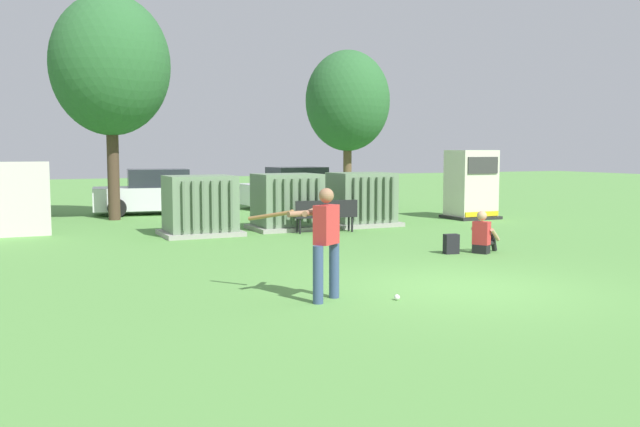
{
  "coord_description": "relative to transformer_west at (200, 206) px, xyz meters",
  "views": [
    {
      "loc": [
        -6.93,
        -9.41,
        2.32
      ],
      "look_at": [
        -0.99,
        3.5,
        1.0
      ],
      "focal_mm": 38.69,
      "sensor_mm": 36.0,
      "label": 1
    }
  ],
  "objects": [
    {
      "name": "ground_plane",
      "position": [
        2.11,
        -8.86,
        -0.79
      ],
      "size": [
        96.0,
        96.0,
        0.0
      ],
      "primitive_type": "plane",
      "color": "#5B9947"
    },
    {
      "name": "transformer_west",
      "position": [
        0.0,
        0.0,
        0.0
      ],
      "size": [
        2.1,
        1.7,
        1.62
      ],
      "color": "#9E9B93",
      "rests_on": "ground"
    },
    {
      "name": "transformer_mid_west",
      "position": [
        2.66,
        0.27,
        0.0
      ],
      "size": [
        2.1,
        1.7,
        1.62
      ],
      "color": "#9E9B93",
      "rests_on": "ground"
    },
    {
      "name": "transformer_mid_east",
      "position": [
        5.1,
        0.25,
        0.0
      ],
      "size": [
        2.1,
        1.7,
        1.62
      ],
      "color": "#9E9B93",
      "rests_on": "ground"
    },
    {
      "name": "generator_enclosure",
      "position": [
        9.48,
        0.64,
        0.35
      ],
      "size": [
        1.6,
        1.4,
        2.3
      ],
      "color": "#262626",
      "rests_on": "ground"
    },
    {
      "name": "park_bench",
      "position": [
        3.33,
        -0.94,
        -0.25
      ],
      "size": [
        1.84,
        0.63,
        0.92
      ],
      "color": "black",
      "rests_on": "ground"
    },
    {
      "name": "batter",
      "position": [
        -0.4,
        -8.77,
        0.19
      ],
      "size": [
        1.13,
        1.46,
        1.74
      ],
      "color": "#384C75",
      "rests_on": "ground"
    },
    {
      "name": "sports_ball",
      "position": [
        0.64,
        -9.25,
        -0.74
      ],
      "size": [
        0.09,
        0.09,
        0.09
      ],
      "primitive_type": "sphere",
      "color": "white",
      "rests_on": "ground"
    },
    {
      "name": "seated_spectator",
      "position": [
        4.95,
        -5.84,
        -0.41
      ],
      "size": [
        0.79,
        0.67,
        0.96
      ],
      "color": "black",
      "rests_on": "ground"
    },
    {
      "name": "backpack",
      "position": [
        4.22,
        -5.64,
        -0.57
      ],
      "size": [
        0.35,
        0.3,
        0.44
      ],
      "color": "black",
      "rests_on": "ground"
    },
    {
      "name": "tree_left",
      "position": [
        -1.52,
        5.18,
        4.24
      ],
      "size": [
        3.84,
        3.84,
        7.33
      ],
      "color": "#4C3828",
      "rests_on": "ground"
    },
    {
      "name": "tree_center_left",
      "position": [
        6.9,
        4.76,
        3.32
      ],
      "size": [
        3.13,
        3.13,
        5.98
      ],
      "color": "brown",
      "rests_on": "ground"
    },
    {
      "name": "parked_car_left_of_center",
      "position": [
        0.13,
        6.74,
        -0.04
      ],
      "size": [
        4.39,
        2.33,
        1.62
      ],
      "color": "silver",
      "rests_on": "ground"
    },
    {
      "name": "parked_car_right_of_center",
      "position": [
        5.76,
        7.2,
        -0.04
      ],
      "size": [
        4.28,
        2.08,
        1.62
      ],
      "color": "silver",
      "rests_on": "ground"
    }
  ]
}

